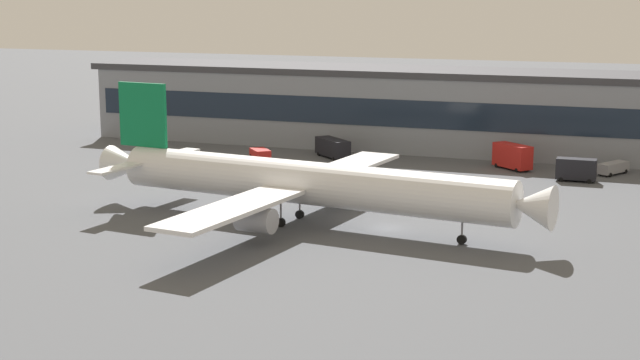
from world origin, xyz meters
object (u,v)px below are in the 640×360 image
object	(u,v)px
airliner	(302,183)
belt_loader	(613,167)
fuel_truck	(332,147)
pushback_tractor	(260,153)
stair_truck	(577,169)
catering_truck	(512,155)

from	to	relation	value
airliner	belt_loader	size ratio (longest dim) A/B	9.41
belt_loader	fuel_truck	bearing A→B (deg)	-179.29
fuel_truck	pushback_tractor	size ratio (longest dim) A/B	1.52
belt_loader	pushback_tractor	bearing A→B (deg)	-173.83
airliner	fuel_truck	distance (m)	49.46
pushback_tractor	belt_loader	world-z (taller)	belt_loader
fuel_truck	stair_truck	distance (m)	43.19
fuel_truck	catering_truck	world-z (taller)	catering_truck
catering_truck	belt_loader	world-z (taller)	catering_truck
airliner	fuel_truck	xyz separation A→B (m)	(-13.06, 47.58, -3.45)
pushback_tractor	belt_loader	size ratio (longest dim) A/B	0.81
pushback_tractor	belt_loader	distance (m)	59.09
pushback_tractor	fuel_truck	bearing A→B (deg)	26.94
airliner	stair_truck	world-z (taller)	airliner
fuel_truck	catering_truck	xyz separation A→B (m)	(31.47, -0.22, 0.41)
pushback_tractor	airliner	bearing A→B (deg)	-59.73
airliner	fuel_truck	bearing A→B (deg)	105.34
fuel_truck	belt_loader	distance (m)	47.41
fuel_truck	airliner	bearing A→B (deg)	-74.66
catering_truck	pushback_tractor	size ratio (longest dim) A/B	1.35
stair_truck	catering_truck	bearing A→B (deg)	147.94
catering_truck	pushback_tractor	xyz separation A→B (m)	(-42.82, -5.55, -1.24)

